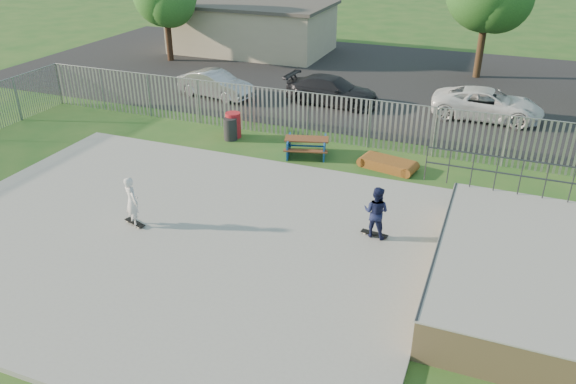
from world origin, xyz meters
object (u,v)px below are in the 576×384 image
at_px(picnic_table, 307,147).
at_px(car_silver, 216,84).
at_px(skater_white, 132,201).
at_px(funbox, 388,164).
at_px(car_dark, 332,91).
at_px(trash_bin_red, 233,125).
at_px(car_white, 487,104).
at_px(skater_navy, 376,212).
at_px(trash_bin_grey, 230,129).

xyz_separation_m(picnic_table, car_silver, (-6.93, 5.47, 0.32)).
bearing_deg(skater_white, funbox, -101.49).
bearing_deg(car_dark, skater_white, 175.85).
distance_m(funbox, trash_bin_red, 6.87).
xyz_separation_m(car_silver, car_white, (13.16, 1.62, 0.02)).
bearing_deg(car_dark, skater_navy, -153.29).
bearing_deg(picnic_table, skater_white, -127.35).
bearing_deg(car_silver, trash_bin_red, -134.16).
xyz_separation_m(car_silver, skater_navy, (10.93, -10.69, 0.25)).
height_order(funbox, trash_bin_red, trash_bin_red).
xyz_separation_m(car_dark, skater_white, (-1.86, -13.80, 0.23)).
bearing_deg(skater_navy, car_dark, -59.20).
relative_size(funbox, skater_navy, 1.25).
xyz_separation_m(picnic_table, skater_navy, (4.01, -5.23, 0.57)).
xyz_separation_m(trash_bin_red, trash_bin_grey, (0.02, -0.33, -0.07)).
bearing_deg(trash_bin_red, skater_white, -85.23).
height_order(car_silver, car_dark, car_dark).
distance_m(trash_bin_grey, skater_navy, 9.43).
height_order(car_silver, car_white, car_white).
bearing_deg(trash_bin_red, car_silver, 125.43).
height_order(funbox, car_silver, car_silver).
relative_size(car_silver, car_white, 0.82).
height_order(funbox, skater_white, skater_white).
xyz_separation_m(car_dark, skater_navy, (5.04, -11.76, 0.23)).
bearing_deg(trash_bin_red, trash_bin_grey, -86.36).
distance_m(car_silver, skater_navy, 15.30).
height_order(trash_bin_grey, car_silver, car_silver).
relative_size(trash_bin_grey, skater_navy, 0.60).
xyz_separation_m(trash_bin_red, skater_navy, (7.56, -5.96, 0.40)).
height_order(picnic_table, car_white, car_white).
bearing_deg(car_dark, funbox, -143.51).
bearing_deg(car_dark, car_white, -82.10).
bearing_deg(picnic_table, car_white, 33.03).
bearing_deg(funbox, trash_bin_red, -174.80).
distance_m(picnic_table, skater_white, 7.84).
distance_m(funbox, car_white, 7.78).
xyz_separation_m(picnic_table, funbox, (3.26, -0.08, -0.18)).
height_order(trash_bin_grey, skater_navy, skater_navy).
bearing_deg(trash_bin_grey, car_silver, 123.81).
bearing_deg(skater_white, trash_bin_grey, -56.11).
bearing_deg(picnic_table, trash_bin_grey, 157.82).
relative_size(trash_bin_grey, skater_white, 0.60).
height_order(car_silver, skater_white, skater_white).
xyz_separation_m(funbox, trash_bin_grey, (-6.79, 0.49, 0.29)).
xyz_separation_m(picnic_table, car_dark, (-1.03, 6.53, 0.33)).
xyz_separation_m(trash_bin_red, skater_white, (0.67, -8.00, 0.40)).
distance_m(picnic_table, car_white, 9.44).
height_order(picnic_table, trash_bin_grey, trash_bin_grey).
bearing_deg(skater_white, skater_navy, -134.49).
bearing_deg(trash_bin_grey, car_dark, 67.78).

